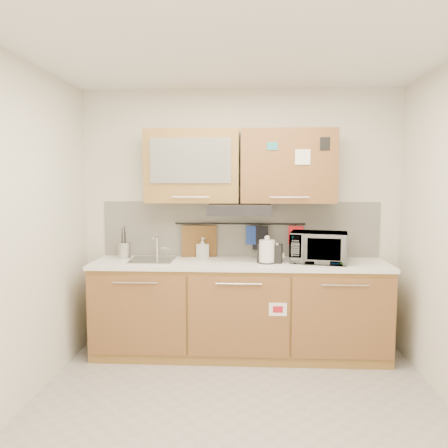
# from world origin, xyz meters

# --- Properties ---
(floor) EXTENTS (3.20, 3.20, 0.00)m
(floor) POSITION_xyz_m (0.00, 0.00, 0.00)
(floor) COLOR #9E9993
(floor) RESTS_ON ground
(ceiling) EXTENTS (3.20, 3.20, 0.00)m
(ceiling) POSITION_xyz_m (0.00, 0.00, 2.60)
(ceiling) COLOR white
(ceiling) RESTS_ON wall_back
(wall_back) EXTENTS (3.20, 0.00, 3.20)m
(wall_back) POSITION_xyz_m (0.00, 1.50, 1.30)
(wall_back) COLOR silver
(wall_back) RESTS_ON ground
(wall_left) EXTENTS (0.00, 3.00, 3.00)m
(wall_left) POSITION_xyz_m (-1.60, 0.00, 1.30)
(wall_left) COLOR silver
(wall_left) RESTS_ON ground
(base_cabinet) EXTENTS (2.80, 0.64, 0.88)m
(base_cabinet) POSITION_xyz_m (0.00, 1.19, 0.41)
(base_cabinet) COLOR #B0803E
(base_cabinet) RESTS_ON floor
(countertop) EXTENTS (2.82, 0.62, 0.04)m
(countertop) POSITION_xyz_m (0.00, 1.19, 0.90)
(countertop) COLOR white
(countertop) RESTS_ON base_cabinet
(backsplash) EXTENTS (2.80, 0.02, 0.56)m
(backsplash) POSITION_xyz_m (0.00, 1.49, 1.20)
(backsplash) COLOR silver
(backsplash) RESTS_ON countertop
(upper_cabinets) EXTENTS (1.82, 0.37, 0.70)m
(upper_cabinets) POSITION_xyz_m (-0.00, 1.32, 1.83)
(upper_cabinets) COLOR #B0803E
(upper_cabinets) RESTS_ON wall_back
(range_hood) EXTENTS (0.60, 0.46, 0.10)m
(range_hood) POSITION_xyz_m (0.00, 1.25, 1.42)
(range_hood) COLOR black
(range_hood) RESTS_ON upper_cabinets
(sink) EXTENTS (0.42, 0.40, 0.26)m
(sink) POSITION_xyz_m (-0.85, 1.21, 0.92)
(sink) COLOR silver
(sink) RESTS_ON countertop
(utensil_rail) EXTENTS (1.30, 0.02, 0.02)m
(utensil_rail) POSITION_xyz_m (0.00, 1.45, 1.26)
(utensil_rail) COLOR black
(utensil_rail) RESTS_ON backsplash
(utensil_crock) EXTENTS (0.15, 0.15, 0.32)m
(utensil_crock) POSITION_xyz_m (-1.15, 1.30, 1.00)
(utensil_crock) COLOR #B0B0B4
(utensil_crock) RESTS_ON countertop
(kettle) EXTENTS (0.19, 0.17, 0.26)m
(kettle) POSITION_xyz_m (0.26, 1.13, 1.02)
(kettle) COLOR silver
(kettle) RESTS_ON countertop
(toaster) EXTENTS (0.25, 0.17, 0.17)m
(toaster) POSITION_xyz_m (0.29, 1.17, 1.01)
(toaster) COLOR black
(toaster) RESTS_ON countertop
(microwave) EXTENTS (0.58, 0.45, 0.29)m
(microwave) POSITION_xyz_m (0.75, 1.20, 1.06)
(microwave) COLOR #999999
(microwave) RESTS_ON countertop
(soap_bottle) EXTENTS (0.13, 0.13, 0.21)m
(soap_bottle) POSITION_xyz_m (-0.37, 1.38, 1.02)
(soap_bottle) COLOR #999999
(soap_bottle) RESTS_ON countertop
(cutting_board) EXTENTS (0.35, 0.07, 0.43)m
(cutting_board) POSITION_xyz_m (-0.41, 1.44, 1.02)
(cutting_board) COLOR brown
(cutting_board) RESTS_ON utensil_rail
(oven_mitt) EXTENTS (0.11, 0.03, 0.19)m
(oven_mitt) POSITION_xyz_m (0.12, 1.44, 1.15)
(oven_mitt) COLOR #223E9C
(oven_mitt) RESTS_ON utensil_rail
(dark_pouch) EXTENTS (0.16, 0.07, 0.24)m
(dark_pouch) POSITION_xyz_m (0.21, 1.44, 1.12)
(dark_pouch) COLOR black
(dark_pouch) RESTS_ON utensil_rail
(pot_holder) EXTENTS (0.15, 0.05, 0.18)m
(pot_holder) POSITION_xyz_m (0.56, 1.44, 1.15)
(pot_holder) COLOR red
(pot_holder) RESTS_ON utensil_rail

